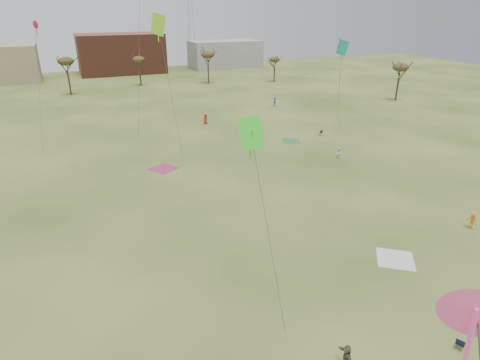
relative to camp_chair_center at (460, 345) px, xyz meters
name	(u,v)px	position (x,y,z in m)	size (l,w,h in m)	color
ground	(308,316)	(-7.11, 6.23, -0.26)	(260.00, 260.00, 0.00)	#324B17
spectator_fore_c	(346,356)	(-7.40, 1.71, 0.53)	(1.46, 0.47, 1.58)	#4E4B38
flyer_mid_b	(472,220)	(13.78, 10.35, 0.61)	(1.12, 0.64, 1.73)	orange
spectator_mid_e	(339,153)	(13.77, 31.57, 0.51)	(0.75, 0.59, 1.55)	white
flyer_far_b	(205,119)	(2.43, 56.34, 0.65)	(0.89, 0.58, 1.81)	#A1241B
flyer_far_c	(274,102)	(20.75, 64.16, 0.66)	(1.19, 0.68, 1.84)	navy
blanket_cream	(395,259)	(3.33, 9.12, -0.26)	(2.98, 2.98, 0.03)	white
blanket_plum	(164,169)	(-9.84, 37.45, -0.26)	(3.04, 3.04, 0.03)	#9F3061
blanket_olive	(291,141)	(11.67, 41.21, -0.26)	(2.74, 2.74, 0.03)	#2F823D
camp_chair_center	(460,345)	(0.00, 0.00, 0.00)	(0.70, 0.68, 0.87)	#15173B
camp_chair_right	(320,134)	(17.63, 41.87, 0.00)	(0.64, 0.60, 0.87)	#131334
kites_aloft	(189,25)	(-7.65, 29.88, 17.73)	(59.82, 61.77, 26.28)	white
tree_line	(111,68)	(-9.96, 85.35, 6.83)	(117.44, 49.32, 8.91)	#3A2B1E
building_brick	(121,53)	(-2.11, 126.23, 5.74)	(26.00, 16.00, 12.00)	brown
building_grey	(225,54)	(32.89, 124.23, 4.24)	(24.00, 12.00, 9.00)	gray
radio_tower	(190,8)	(22.89, 131.23, 18.95)	(1.51, 1.72, 41.00)	#9EA3A8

